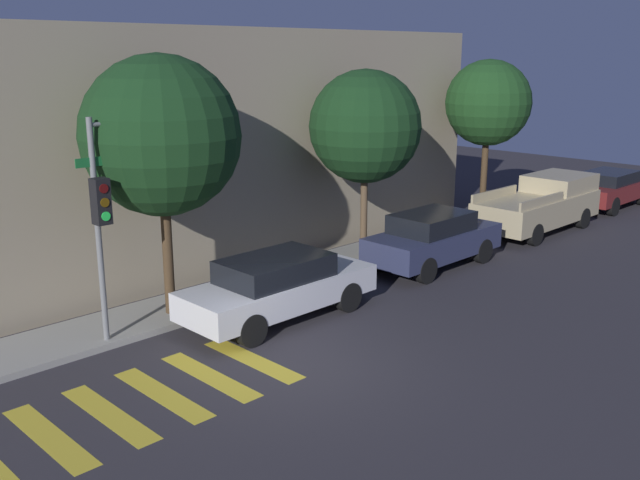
{
  "coord_description": "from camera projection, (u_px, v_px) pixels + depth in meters",
  "views": [
    {
      "loc": [
        -8.44,
        -9.28,
        5.83
      ],
      "look_at": [
        2.81,
        2.1,
        1.6
      ],
      "focal_mm": 40.0,
      "sensor_mm": 36.0,
      "label": 1
    }
  ],
  "objects": [
    {
      "name": "building_row",
      "position": [
        73.0,
        155.0,
        18.57
      ],
      "size": [
        26.0,
        6.0,
        6.46
      ],
      "primitive_type": "cube",
      "color": "gray",
      "rests_on": "ground"
    },
    {
      "name": "sedan_near_corner",
      "position": [
        278.0,
        286.0,
        15.86
      ],
      "size": [
        4.65,
        1.75,
        1.47
      ],
      "color": "silver",
      "rests_on": "ground"
    },
    {
      "name": "sedan_far_end",
      "position": [
        609.0,
        188.0,
        27.42
      ],
      "size": [
        4.37,
        1.79,
        1.41
      ],
      "color": "maroon",
      "rests_on": "ground"
    },
    {
      "name": "traffic_light_pole",
      "position": [
        120.0,
        189.0,
        14.07
      ],
      "size": [
        2.47,
        0.56,
        4.64
      ],
      "color": "slate",
      "rests_on": "ground"
    },
    {
      "name": "crosswalk",
      "position": [
        109.0,
        414.0,
        11.83
      ],
      "size": [
        6.6,
        2.6,
        0.0
      ],
      "color": "gold",
      "rests_on": "ground"
    },
    {
      "name": "sedan_middle",
      "position": [
        433.0,
        239.0,
        19.74
      ],
      "size": [
        4.27,
        1.75,
        1.56
      ],
      "color": "#2D3351",
      "rests_on": "ground"
    },
    {
      "name": "sidewalk",
      "position": [
        172.0,
        310.0,
        16.41
      ],
      "size": [
        26.0,
        1.82,
        0.14
      ],
      "primitive_type": "cube",
      "color": "gray",
      "rests_on": "ground"
    },
    {
      "name": "ground_plane",
      "position": [
        293.0,
        367.0,
        13.6
      ],
      "size": [
        60.0,
        60.0,
        0.0
      ],
      "primitive_type": "plane",
      "color": "#2D2B30"
    },
    {
      "name": "pickup_truck",
      "position": [
        541.0,
        204.0,
        23.8
      ],
      "size": [
        5.2,
        1.95,
        1.77
      ],
      "color": "tan",
      "rests_on": "ground"
    },
    {
      "name": "tree_midblock",
      "position": [
        365.0,
        127.0,
        19.55
      ],
      "size": [
        3.11,
        3.11,
        5.41
      ],
      "color": "brown",
      "rests_on": "ground"
    },
    {
      "name": "tree_near_corner",
      "position": [
        161.0,
        136.0,
        15.07
      ],
      "size": [
        3.43,
        3.43,
        5.83
      ],
      "color": "#42301E",
      "rests_on": "ground"
    },
    {
      "name": "tree_far_end",
      "position": [
        488.0,
        103.0,
        23.61
      ],
      "size": [
        2.84,
        2.84,
        5.62
      ],
      "color": "#42301E",
      "rests_on": "ground"
    }
  ]
}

